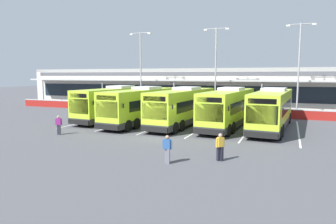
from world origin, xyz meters
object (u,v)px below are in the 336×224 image
Objects in this scene: coach_bus_leftmost at (116,104)px; pedestrian_near_bin at (167,148)px; coach_bus_rightmost at (272,110)px; pedestrian_child at (59,124)px; coach_bus_left_centre at (142,106)px; coach_bus_centre at (183,107)px; lamp_post_west at (141,66)px; coach_bus_right_centre at (229,108)px; pedestrian_in_dark_coat at (220,146)px; lamp_post_east at (299,64)px; lamp_post_centre at (216,65)px.

coach_bus_leftmost is 7.59× the size of pedestrian_near_bin.
pedestrian_child is (-16.36, -9.28, -0.91)m from coach_bus_rightmost.
coach_bus_centre is (4.25, 0.49, 0.00)m from coach_bus_left_centre.
coach_bus_leftmost is 1.12× the size of lamp_post_west.
coach_bus_leftmost is 8.22m from coach_bus_centre.
pedestrian_near_bin is at bearing -58.08° from coach_bus_left_centre.
coach_bus_left_centre is at bearing -173.00° from coach_bus_right_centre.
coach_bus_centre is at bearing 105.17° from pedestrian_near_bin.
coach_bus_rightmost is 7.59× the size of pedestrian_in_dark_coat.
coach_bus_leftmost is 1.00× the size of coach_bus_right_centre.
lamp_post_centre is at bearing -178.72° from lamp_post_east.
lamp_post_east reaches higher than coach_bus_leftmost.
pedestrian_child is at bearing -150.43° from coach_bus_rightmost.
lamp_post_east is at bearing 77.30° from coach_bus_rightmost.
lamp_post_centre is at bearing 109.73° from coach_bus_right_centre.
pedestrian_in_dark_coat is 0.15× the size of lamp_post_east.
coach_bus_left_centre is 7.59× the size of pedestrian_in_dark_coat.
coach_bus_rightmost is 14.55m from pedestrian_near_bin.
pedestrian_near_bin is 0.15× the size of lamp_post_centre.
coach_bus_rightmost is at bearing -102.70° from lamp_post_east.
lamp_post_east is (14.90, 11.52, 4.50)m from coach_bus_left_centre.
lamp_post_west reaches higher than coach_bus_left_centre.
coach_bus_right_centre is 12.08m from pedestrian_in_dark_coat.
lamp_post_west reaches higher than pedestrian_child.
pedestrian_child is (-14.19, 2.80, 0.00)m from pedestrian_in_dark_coat.
coach_bus_rightmost is 1.12× the size of lamp_post_east.
coach_bus_leftmost is at bearing 139.69° from pedestrian_in_dark_coat.
coach_bus_right_centre is at bearing 86.22° from pedestrian_near_bin.
pedestrian_near_bin is (-4.82, -13.69, -0.91)m from coach_bus_rightmost.
coach_bus_left_centre is 13.14m from lamp_post_centre.
coach_bus_right_centre is (4.41, 0.57, 0.00)m from coach_bus_centre.
lamp_post_centre is 1.00× the size of lamp_post_east.
lamp_post_east is at bearing 73.42° from pedestrian_near_bin.
coach_bus_leftmost reaches higher than pedestrian_in_dark_coat.
pedestrian_in_dark_coat is 23.44m from lamp_post_centre.
lamp_post_centre is (-2.78, 23.76, 5.42)m from pedestrian_near_bin.
lamp_post_centre is (0.74, 10.81, 4.50)m from coach_bus_centre.
coach_bus_leftmost is at bearing 178.84° from coach_bus_right_centre.
lamp_post_east reaches higher than coach_bus_rightmost.
lamp_post_east is at bearing 28.43° from coach_bus_leftmost.
lamp_post_east is at bearing 45.99° from coach_bus_centre.
pedestrian_near_bin is at bearing -106.58° from lamp_post_east.
coach_bus_rightmost is 7.59× the size of pedestrian_near_bin.
lamp_post_east is (9.92, 0.22, 0.00)m from lamp_post_centre.
lamp_post_west is (-16.33, 22.28, 5.42)m from pedestrian_in_dark_coat.
coach_bus_rightmost is at bearing 5.09° from coach_bus_centre.
lamp_post_centre reaches higher than pedestrian_in_dark_coat.
coach_bus_right_centre is at bearing 7.00° from coach_bus_left_centre.
coach_bus_centre is 1.12× the size of lamp_post_west.
coach_bus_centre is at bearing -93.90° from lamp_post_centre.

